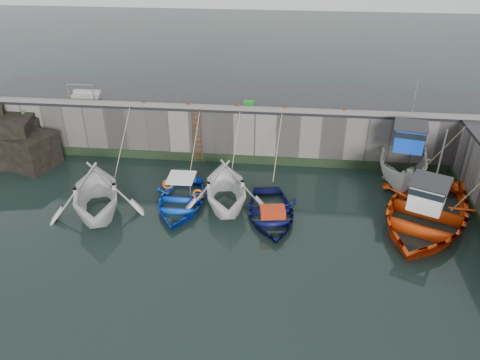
# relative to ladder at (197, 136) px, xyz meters

# --- Properties ---
(ground) EXTENTS (120.00, 120.00, 0.00)m
(ground) POSITION_rel_ladder_xyz_m (2.00, -9.91, -1.59)
(ground) COLOR black
(ground) RESTS_ON ground
(quay_back) EXTENTS (30.00, 5.00, 3.00)m
(quay_back) POSITION_rel_ladder_xyz_m (2.00, 2.59, -0.09)
(quay_back) COLOR slate
(quay_back) RESTS_ON ground
(road_back) EXTENTS (30.00, 5.00, 0.16)m
(road_back) POSITION_rel_ladder_xyz_m (2.00, 2.59, 1.49)
(road_back) COLOR black
(road_back) RESTS_ON quay_back
(kerb_back) EXTENTS (30.00, 0.30, 0.20)m
(kerb_back) POSITION_rel_ladder_xyz_m (2.00, 0.24, 1.67)
(kerb_back) COLOR slate
(kerb_back) RESTS_ON road_back
(algae_back) EXTENTS (30.00, 0.08, 0.50)m
(algae_back) POSITION_rel_ladder_xyz_m (2.00, 0.05, -1.34)
(algae_back) COLOR black
(algae_back) RESTS_ON ground
(rock_outcrop) EXTENTS (5.85, 4.24, 3.41)m
(rock_outcrop) POSITION_rel_ladder_xyz_m (-10.92, -0.80, -0.33)
(rock_outcrop) COLOR black
(rock_outcrop) RESTS_ON ground
(ladder) EXTENTS (0.51, 0.08, 3.20)m
(ladder) POSITION_rel_ladder_xyz_m (0.00, 0.00, 0.00)
(ladder) COLOR #3F1E0F
(ladder) RESTS_ON ground
(boat_near_white) EXTENTS (6.18, 6.62, 2.82)m
(boat_near_white) POSITION_rel_ladder_xyz_m (-3.83, -5.73, -1.59)
(boat_near_white) COLOR silver
(boat_near_white) RESTS_ON ground
(boat_near_white_rope) EXTENTS (0.04, 4.21, 3.10)m
(boat_near_white_rope) POSITION_rel_ladder_xyz_m (-3.83, -1.57, -1.59)
(boat_near_white_rope) COLOR tan
(boat_near_white_rope) RESTS_ON ground
(boat_near_blue) EXTENTS (3.43, 4.77, 0.98)m
(boat_near_blue) POSITION_rel_ladder_xyz_m (-0.03, -4.70, -1.59)
(boat_near_blue) COLOR blue
(boat_near_blue) RESTS_ON ground
(boat_near_blue_rope) EXTENTS (0.04, 3.46, 3.10)m
(boat_near_blue_rope) POSITION_rel_ladder_xyz_m (-0.03, -1.06, -1.59)
(boat_near_blue_rope) COLOR tan
(boat_near_blue_rope) RESTS_ON ground
(boat_near_blacktrim) EXTENTS (5.18, 5.72, 2.62)m
(boat_near_blacktrim) POSITION_rel_ladder_xyz_m (2.17, -4.45, -1.59)
(boat_near_blacktrim) COLOR white
(boat_near_blacktrim) RESTS_ON ground
(boat_near_blacktrim_rope) EXTENTS (0.04, 3.30, 3.10)m
(boat_near_blacktrim_rope) POSITION_rel_ladder_xyz_m (2.17, -0.93, -1.59)
(boat_near_blacktrim_rope) COLOR tan
(boat_near_blacktrim_rope) RESTS_ON ground
(boat_near_navy) EXTENTS (3.91, 5.00, 0.94)m
(boat_near_navy) POSITION_rel_ladder_xyz_m (4.41, -5.30, -1.59)
(boat_near_navy) COLOR #0B0E45
(boat_near_navy) RESTS_ON ground
(boat_near_navy_rope) EXTENTS (0.04, 3.88, 3.10)m
(boat_near_navy_rope) POSITION_rel_ladder_xyz_m (4.41, -1.36, -1.59)
(boat_near_navy_rope) COLOR tan
(boat_near_navy_rope) RESTS_ON ground
(boat_far_white) EXTENTS (3.68, 6.75, 5.47)m
(boat_far_white) POSITION_rel_ladder_xyz_m (11.23, -0.91, -0.55)
(boat_far_white) COLOR silver
(boat_far_white) RESTS_ON ground
(boat_far_orange) EXTENTS (8.03, 9.08, 4.56)m
(boat_far_orange) POSITION_rel_ladder_xyz_m (11.49, -5.00, -1.09)
(boat_far_orange) COLOR #DD3E0B
(boat_far_orange) RESTS_ON ground
(fish_crate) EXTENTS (0.63, 0.46, 0.31)m
(fish_crate) POSITION_rel_ladder_xyz_m (2.82, 0.86, 1.72)
(fish_crate) COLOR #157823
(fish_crate) RESTS_ON road_back
(railing) EXTENTS (1.60, 1.05, 1.00)m
(railing) POSITION_rel_ladder_xyz_m (-6.75, 1.33, 1.77)
(railing) COLOR #A5A8AD
(railing) RESTS_ON road_back
(bollard_a) EXTENTS (0.18, 0.18, 0.28)m
(bollard_a) POSITION_rel_ladder_xyz_m (-3.00, 0.34, 1.71)
(bollard_a) COLOR #3F1E0F
(bollard_a) RESTS_ON road_back
(bollard_b) EXTENTS (0.18, 0.18, 0.28)m
(bollard_b) POSITION_rel_ladder_xyz_m (-0.50, 0.34, 1.71)
(bollard_b) COLOR #3F1E0F
(bollard_b) RESTS_ON road_back
(bollard_c) EXTENTS (0.18, 0.18, 0.28)m
(bollard_c) POSITION_rel_ladder_xyz_m (2.20, 0.34, 1.71)
(bollard_c) COLOR #3F1E0F
(bollard_c) RESTS_ON road_back
(bollard_d) EXTENTS (0.18, 0.18, 0.28)m
(bollard_d) POSITION_rel_ladder_xyz_m (4.80, 0.34, 1.71)
(bollard_d) COLOR #3F1E0F
(bollard_d) RESTS_ON road_back
(bollard_e) EXTENTS (0.18, 0.18, 0.28)m
(bollard_e) POSITION_rel_ladder_xyz_m (8.00, 0.34, 1.71)
(bollard_e) COLOR #3F1E0F
(bollard_e) RESTS_ON road_back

